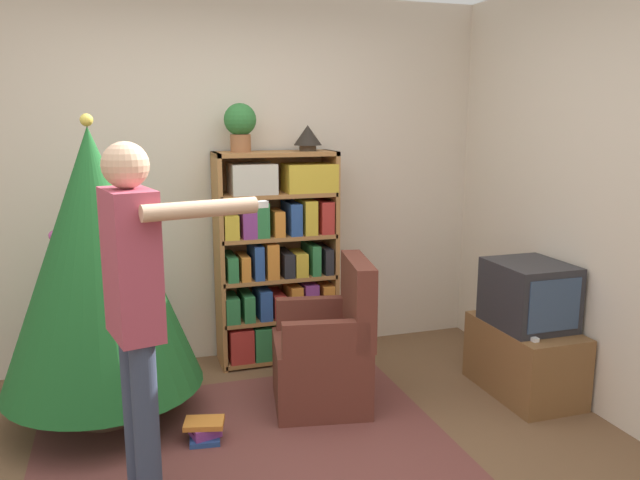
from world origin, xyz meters
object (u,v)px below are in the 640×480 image
(potted_plant, at_px, (240,124))
(television, at_px, (529,294))
(christmas_tree, at_px, (97,261))
(armchair, at_px, (327,355))
(standing_person, at_px, (136,302))
(bookshelf, at_px, (277,261))
(table_lamp, at_px, (308,136))

(potted_plant, bearing_deg, television, -33.22)
(christmas_tree, relative_size, potted_plant, 5.41)
(armchair, height_order, standing_person, standing_person)
(television, distance_m, standing_person, 2.46)
(armchair, xyz_separation_m, standing_person, (-1.12, -0.77, 0.67))
(television, relative_size, armchair, 0.55)
(armchair, bearing_deg, bookshelf, -162.12)
(television, bearing_deg, table_lamp, 137.06)
(television, xyz_separation_m, armchair, (-1.26, 0.23, -0.34))
(armchair, bearing_deg, potted_plant, -146.80)
(bookshelf, distance_m, standing_person, 1.90)
(bookshelf, height_order, table_lamp, table_lamp)
(standing_person, bearing_deg, armchair, 111.80)
(bookshelf, relative_size, standing_person, 0.91)
(bookshelf, bearing_deg, potted_plant, 177.75)
(potted_plant, bearing_deg, table_lamp, 0.00)
(armchair, distance_m, potted_plant, 1.65)
(bookshelf, xyz_separation_m, armchair, (0.11, -0.82, -0.42))
(christmas_tree, bearing_deg, potted_plant, 32.77)
(television, distance_m, table_lamp, 1.83)
(christmas_tree, xyz_separation_m, table_lamp, (1.43, 0.61, 0.66))
(television, height_order, armchair, armchair)
(armchair, height_order, table_lamp, table_lamp)
(bookshelf, xyz_separation_m, television, (1.37, -1.05, -0.08))
(television, relative_size, christmas_tree, 0.28)
(armchair, bearing_deg, television, 89.89)
(christmas_tree, relative_size, table_lamp, 8.90)
(christmas_tree, bearing_deg, table_lamp, 23.19)
(television, distance_m, armchair, 1.33)
(table_lamp, bearing_deg, potted_plant, 180.00)
(television, bearing_deg, armchair, 169.69)
(bookshelf, height_order, potted_plant, potted_plant)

